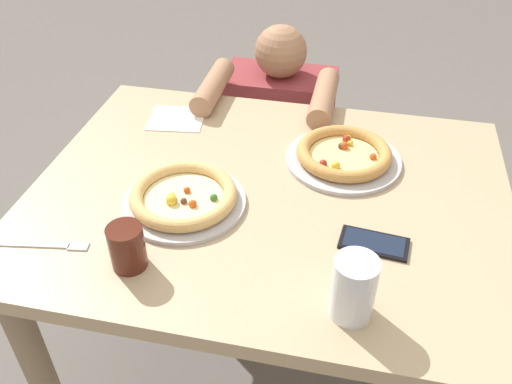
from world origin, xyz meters
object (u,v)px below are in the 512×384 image
object	(u,v)px
pizza_far	(344,155)
fork	(48,245)
cell_phone	(374,243)
drink_cup_colored	(127,247)
water_cup_clear	(354,287)
diner_seated	(277,154)
pizza_near	(184,197)

from	to	relation	value
pizza_far	fork	distance (m)	0.76
cell_phone	drink_cup_colored	bearing A→B (deg)	-161.24
water_cup_clear	cell_phone	size ratio (longest dim) A/B	0.86
water_cup_clear	cell_phone	distance (m)	0.21
diner_seated	pizza_far	bearing A→B (deg)	-62.40
fork	diner_seated	size ratio (longest dim) A/B	0.22
drink_cup_colored	water_cup_clear	world-z (taller)	water_cup_clear
pizza_far	fork	xyz separation A→B (m)	(-0.61, -0.46, -0.02)
water_cup_clear	pizza_far	bearing A→B (deg)	96.42
drink_cup_colored	diner_seated	world-z (taller)	diner_seated
water_cup_clear	drink_cup_colored	bearing A→B (deg)	176.31
fork	pizza_near	bearing A→B (deg)	39.21
pizza_near	diner_seated	xyz separation A→B (m)	(0.10, 0.76, -0.36)
water_cup_clear	diner_seated	distance (m)	1.13
pizza_near	pizza_far	xyz separation A→B (m)	(0.36, 0.26, 0.00)
pizza_far	diner_seated	size ratio (longest dim) A/B	0.34
drink_cup_colored	cell_phone	bearing A→B (deg)	18.76
pizza_near	pizza_far	size ratio (longest dim) A/B	0.97
fork	diner_seated	xyz separation A→B (m)	(0.34, 0.96, -0.35)
drink_cup_colored	cell_phone	size ratio (longest dim) A/B	0.65
water_cup_clear	cell_phone	world-z (taller)	water_cup_clear
cell_phone	diner_seated	world-z (taller)	diner_seated
pizza_far	cell_phone	xyz separation A→B (m)	(0.09, -0.31, -0.02)
water_cup_clear	fork	distance (m)	0.67
pizza_near	drink_cup_colored	size ratio (longest dim) A/B	2.94
pizza_near	fork	bearing A→B (deg)	-140.79
drink_cup_colored	diner_seated	xyz separation A→B (m)	(0.14, 0.98, -0.39)
pizza_far	water_cup_clear	world-z (taller)	water_cup_clear
diner_seated	cell_phone	bearing A→B (deg)	-66.21
drink_cup_colored	pizza_near	bearing A→B (deg)	77.39
water_cup_clear	fork	bearing A→B (deg)	176.19
pizza_far	water_cup_clear	bearing A→B (deg)	-83.58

